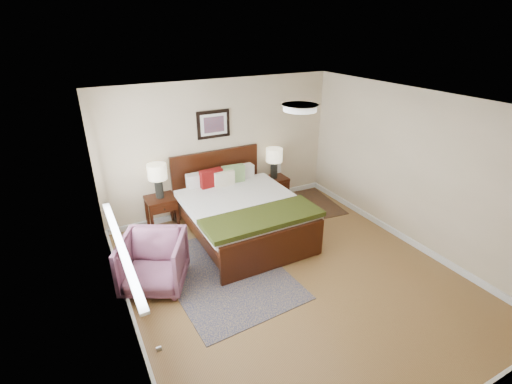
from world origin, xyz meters
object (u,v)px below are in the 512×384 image
Objects in this scene: nightstand_right at (274,187)px; lamp_left at (157,175)px; nightstand_left at (161,204)px; bed at (241,206)px; armchair at (154,262)px; rug_persian at (225,273)px; lamp_right at (274,158)px.

nightstand_right is 0.87× the size of lamp_left.
nightstand_left is 0.55m from lamp_left.
bed is 1.79m from armchair.
bed reaches higher than nightstand_right.
armchair is (-0.52, -1.54, -0.64)m from lamp_left.
nightstand_left is at bearing -90.00° from lamp_left.
nightstand_right is at bearing 40.18° from rug_persian.
nightstand_right is 3.21m from armchair.
nightstand_left is 1.85m from rug_persian.
nightstand_left is at bearing 99.27° from armchair.
rug_persian is at bearing -75.74° from lamp_left.
armchair is (-1.66, -0.67, -0.17)m from bed.
bed is 1.24m from rug_persian.
nightstand_left is 1.13× the size of nightstand_right.
armchair reaches higher than nightstand_left.
bed is at bearing 50.05° from armchair.
lamp_left is 2.30m from lamp_right.
nightstand_right is (1.16, 0.87, -0.23)m from bed.
lamp_left is (-2.30, 0.01, 0.70)m from nightstand_right.
bed reaches higher than lamp_left.
armchair is at bearing -151.48° from nightstand_right.
bed reaches higher than armchair.
lamp_left reaches higher than nightstand_right.
nightstand_left is 0.27× the size of rug_persian.
lamp_right reaches higher than rug_persian.
nightstand_right is 0.24× the size of rug_persian.
nightstand_left is 2.35m from lamp_right.
bed is 3.69× the size of lamp_right.
bed reaches higher than rug_persian.
armchair is (-2.82, -1.54, -0.57)m from lamp_right.
nightstand_right is 2.40m from lamp_left.
nightstand_left is 0.99× the size of lamp_right.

